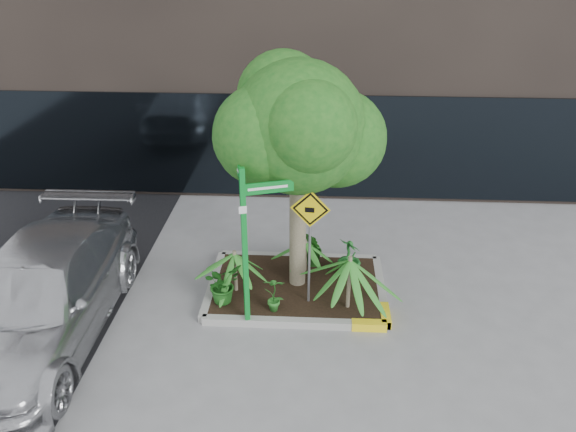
# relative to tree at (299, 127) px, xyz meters

# --- Properties ---
(ground) EXTENTS (80.00, 80.00, 0.00)m
(ground) POSITION_rel_tree_xyz_m (-0.21, -0.40, -3.22)
(ground) COLOR gray
(ground) RESTS_ON ground
(planter) EXTENTS (3.35, 2.36, 0.15)m
(planter) POSITION_rel_tree_xyz_m (0.02, -0.12, -3.11)
(planter) COLOR #9E9E99
(planter) RESTS_ON ground
(tree) EXTENTS (2.94, 2.60, 4.40)m
(tree) POSITION_rel_tree_xyz_m (0.00, 0.00, 0.00)
(tree) COLOR gray
(tree) RESTS_ON ground
(palm_front) EXTENTS (1.17, 1.17, 1.30)m
(palm_front) POSITION_rel_tree_xyz_m (0.93, -0.77, -2.10)
(palm_front) COLOR gray
(palm_front) RESTS_ON ground
(palm_left) EXTENTS (0.94, 0.94, 1.05)m
(palm_left) POSITION_rel_tree_xyz_m (-1.13, -0.35, -2.28)
(palm_left) COLOR gray
(palm_left) RESTS_ON ground
(palm_back) EXTENTS (0.76, 0.76, 0.84)m
(palm_back) POSITION_rel_tree_xyz_m (0.13, 0.40, -2.44)
(palm_back) COLOR gray
(palm_back) RESTS_ON ground
(parked_car) EXTENTS (2.23, 5.39, 1.56)m
(parked_car) POSITION_rel_tree_xyz_m (-4.19, -1.63, -2.44)
(parked_car) COLOR silver
(parked_car) RESTS_ON ground
(shrub_a) EXTENTS (0.90, 0.90, 0.72)m
(shrub_a) POSITION_rel_tree_xyz_m (-1.31, -0.70, -2.71)
(shrub_a) COLOR #1F621C
(shrub_a) RESTS_ON planter
(shrub_b) EXTENTS (0.63, 0.63, 0.80)m
(shrub_b) POSITION_rel_tree_xyz_m (0.99, 0.25, -2.67)
(shrub_b) COLOR #1D6123
(shrub_b) RESTS_ON planter
(shrub_c) EXTENTS (0.40, 0.40, 0.71)m
(shrub_c) POSITION_rel_tree_xyz_m (-0.36, -0.94, -2.71)
(shrub_c) COLOR #277123
(shrub_c) RESTS_ON planter
(shrub_d) EXTENTS (0.51, 0.51, 0.76)m
(shrub_d) POSITION_rel_tree_xyz_m (0.30, 0.59, -2.68)
(shrub_d) COLOR #1E5619
(shrub_d) RESTS_ON planter
(street_sign_post) EXTENTS (1.04, 0.85, 2.96)m
(street_sign_post) POSITION_rel_tree_xyz_m (-0.77, -1.15, -1.39)
(street_sign_post) COLOR #0C8D2A
(street_sign_post) RESTS_ON ground
(cattle_sign) EXTENTS (0.67, 0.12, 2.19)m
(cattle_sign) POSITION_rel_tree_xyz_m (0.23, -0.62, -1.58)
(cattle_sign) COLOR slate
(cattle_sign) RESTS_ON ground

